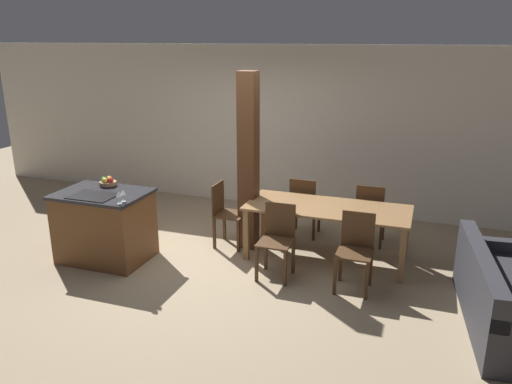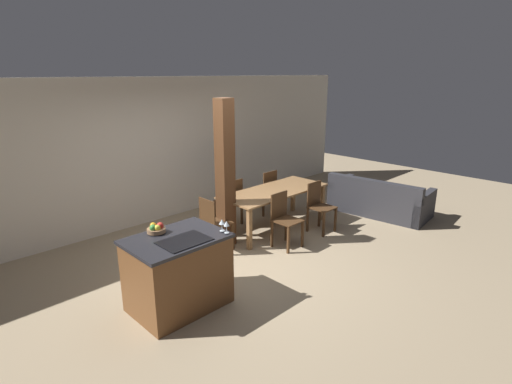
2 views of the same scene
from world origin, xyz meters
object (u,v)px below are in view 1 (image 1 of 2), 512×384
at_px(dining_chair_near_left, 277,239).
at_px(dining_chair_far_right, 370,213).
at_px(wine_glass_near, 119,195).
at_px(wine_glass_middle, 123,193).
at_px(timber_post, 248,163).
at_px(dining_chair_near_right, 355,249).
at_px(dining_chair_head_end, 226,213).
at_px(dining_chair_far_left, 304,205).
at_px(dining_table, 327,213).
at_px(fruit_bowl, 108,182).
at_px(kitchen_island, 105,226).

height_order(dining_chair_near_left, dining_chair_far_right, same).
distance_m(wine_glass_near, dining_chair_far_right, 3.38).
xyz_separation_m(wine_glass_middle, dining_chair_far_right, (2.70, 1.86, -0.56)).
bearing_deg(wine_glass_near, timber_post, 49.90).
distance_m(dining_chair_near_right, dining_chair_head_end, 2.00).
relative_size(dining_chair_near_left, timber_post, 0.37).
xyz_separation_m(dining_chair_far_left, dining_chair_head_end, (-0.94, -0.66, 0.00)).
bearing_deg(dining_chair_far_left, wine_glass_middle, 46.60).
height_order(dining_table, dining_chair_near_left, dining_chair_near_left).
distance_m(dining_chair_near_right, dining_chair_far_left, 1.63).
height_order(dining_chair_far_left, timber_post, timber_post).
distance_m(fruit_bowl, dining_table, 2.92).
bearing_deg(dining_chair_far_right, kitchen_island, 26.72).
bearing_deg(dining_table, kitchen_island, -160.87).
height_order(kitchen_island, dining_table, kitchen_island).
relative_size(wine_glass_middle, dining_chair_far_right, 0.17).
bearing_deg(dining_chair_near_left, kitchen_island, -172.86).
bearing_deg(dining_table, dining_chair_far_right, 54.67).
xyz_separation_m(dining_chair_near_right, timber_post, (-1.57, 0.72, 0.72)).
bearing_deg(kitchen_island, fruit_bowl, 109.22).
xyz_separation_m(fruit_bowl, dining_table, (2.82, 0.68, -0.33)).
distance_m(wine_glass_middle, dining_chair_near_left, 1.93).
bearing_deg(wine_glass_near, wine_glass_middle, 90.00).
bearing_deg(dining_chair_head_end, dining_chair_near_right, -109.39).
height_order(wine_glass_middle, dining_chair_near_right, wine_glass_middle).
bearing_deg(dining_chair_head_end, wine_glass_near, 147.52).
bearing_deg(dining_chair_head_end, wine_glass_middle, 145.73).
xyz_separation_m(kitchen_island, fruit_bowl, (-0.09, 0.27, 0.51)).
bearing_deg(dining_chair_far_right, dining_table, 54.67).
bearing_deg(wine_glass_middle, wine_glass_near, -90.00).
bearing_deg(wine_glass_middle, dining_chair_near_right, 11.23).
bearing_deg(kitchen_island, wine_glass_near, -34.33).
height_order(wine_glass_near, dining_chair_near_right, wine_glass_near).
bearing_deg(timber_post, dining_chair_near_left, -48.73).
relative_size(kitchen_island, fruit_bowl, 5.12).
height_order(wine_glass_near, dining_table, wine_glass_near).
xyz_separation_m(dining_table, dining_chair_far_right, (0.47, 0.66, -0.16)).
relative_size(dining_chair_near_left, dining_chair_far_left, 1.00).
height_order(kitchen_island, dining_chair_near_left, kitchen_island).
xyz_separation_m(fruit_bowl, wine_glass_near, (0.59, -0.61, 0.07)).
height_order(kitchen_island, dining_chair_far_left, kitchen_island).
height_order(dining_table, dining_chair_head_end, dining_chair_head_end).
xyz_separation_m(fruit_bowl, dining_chair_near_left, (2.35, 0.01, -0.49)).
height_order(kitchen_island, wine_glass_middle, wine_glass_middle).
relative_size(wine_glass_near, dining_chair_near_right, 0.17).
distance_m(kitchen_island, dining_chair_near_right, 3.21).
bearing_deg(kitchen_island, dining_chair_far_left, 35.49).
height_order(kitchen_island, wine_glass_near, wine_glass_near).
distance_m(wine_glass_middle, dining_table, 2.57).
bearing_deg(wine_glass_middle, dining_chair_near_left, 16.93).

